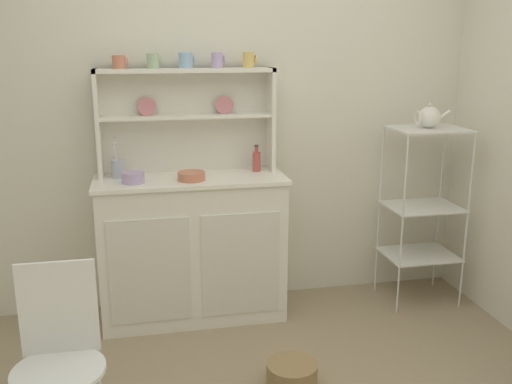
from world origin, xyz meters
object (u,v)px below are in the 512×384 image
bakers_rack (423,196)px  wire_chair (59,348)px  utensil_jar (118,168)px  hutch_cabinet (192,247)px  floor_basket (292,376)px  cup_terracotta_0 (119,62)px  bowl_mixing_large (133,178)px  porcelain_teapot (429,117)px  hutch_shelf_unit (186,112)px  jam_bottle (256,161)px

bakers_rack → wire_chair: (-2.14, -1.14, -0.20)m
wire_chair → utensil_jar: (0.22, 1.28, 0.44)m
hutch_cabinet → bakers_rack: (1.50, -0.06, 0.26)m
utensil_jar → floor_basket: bearing=-49.7°
cup_terracotta_0 → bowl_mixing_large: (0.05, -0.20, -0.64)m
cup_terracotta_0 → porcelain_teapot: 1.91m
bakers_rack → floor_basket: size_ratio=4.55×
bakers_rack → wire_chair: size_ratio=1.37×
porcelain_teapot → bowl_mixing_large: bearing=-179.5°
hutch_shelf_unit → utensil_jar: size_ratio=4.28×
bakers_rack → wire_chair: bakers_rack is taller
hutch_cabinet → porcelain_teapot: bearing=-2.2°
jam_bottle → porcelain_teapot: 1.11m
bowl_mixing_large → porcelain_teapot: (1.83, 0.02, 0.30)m
floor_basket → bowl_mixing_large: bearing=131.8°
bakers_rack → bowl_mixing_large: (-1.83, -0.02, 0.21)m
cup_terracotta_0 → jam_bottle: cup_terracotta_0 is taller
jam_bottle → hutch_cabinet: bearing=-168.4°
hutch_shelf_unit → floor_basket: (0.40, -1.06, -1.21)m
porcelain_teapot → hutch_shelf_unit: bearing=171.6°
bowl_mixing_large → jam_bottle: (0.75, 0.16, 0.04)m
hutch_shelf_unit → wire_chair: 1.68m
bakers_rack → jam_bottle: (-1.08, 0.14, 0.25)m
floor_basket → bowl_mixing_large: (-0.73, 0.82, 0.86)m
hutch_shelf_unit → bowl_mixing_large: size_ratio=8.30×
hutch_cabinet → utensil_jar: 0.66m
bakers_rack → cup_terracotta_0: cup_terracotta_0 is taller
floor_basket → utensil_jar: 1.55m
wire_chair → bowl_mixing_large: bearing=98.3°
wire_chair → utensil_jar: utensil_jar is taller
bowl_mixing_large → bakers_rack: bearing=0.5°
bowl_mixing_large → utensil_jar: 0.18m
wire_chair → floor_basket: wire_chair is taller
wire_chair → cup_terracotta_0: (0.26, 1.32, 1.06)m
bowl_mixing_large → cup_terracotta_0: bearing=103.1°
bakers_rack → jam_bottle: bakers_rack is taller
bowl_mixing_large → utensil_jar: bearing=120.5°
wire_chair → floor_basket: bearing=39.9°
hutch_cabinet → bowl_mixing_large: bearing=-167.6°
bakers_rack → utensil_jar: 1.94m
wire_chair → porcelain_teapot: 2.52m
bakers_rack → hutch_shelf_unit: bearing=171.7°
hutch_shelf_unit → floor_basket: size_ratio=4.17×
utensil_jar → bakers_rack: bearing=-4.0°
bakers_rack → utensil_jar: size_ratio=4.67×
wire_chair → floor_basket: size_ratio=3.33×
hutch_shelf_unit → wire_chair: (-0.64, -1.36, -0.76)m
hutch_cabinet → floor_basket: bearing=-65.9°
bakers_rack → jam_bottle: bearing=172.5°
hutch_shelf_unit → floor_basket: 1.65m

